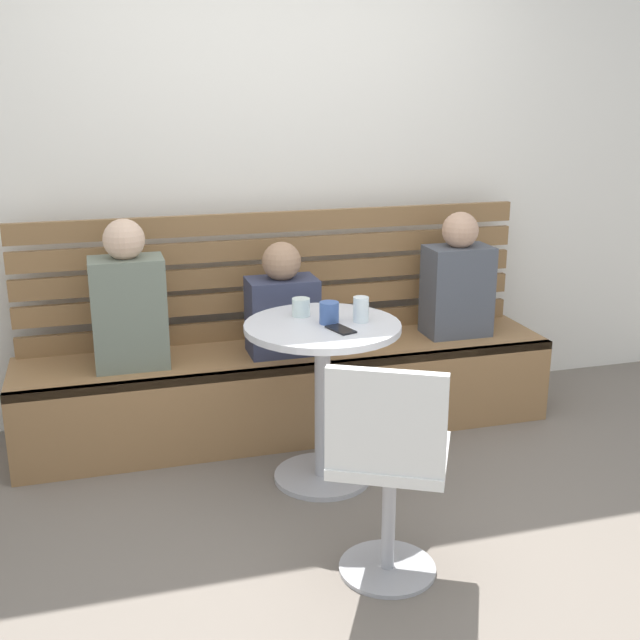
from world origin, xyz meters
TOP-DOWN VIEW (x-y plane):
  - ground at (0.00, 0.00)m, footprint 8.00×8.00m
  - back_wall at (0.00, 1.64)m, footprint 5.20×0.10m
  - booth_bench at (0.00, 1.20)m, footprint 2.70×0.52m
  - booth_backrest at (0.00, 1.44)m, footprint 2.65×0.04m
  - cafe_table at (0.01, 0.64)m, footprint 0.68×0.68m
  - white_chair at (0.01, -0.17)m, footprint 0.54×0.54m
  - person_adult at (-0.78, 1.17)m, footprint 0.34×0.22m
  - person_child_left at (0.92, 1.21)m, footprint 0.34×0.22m
  - person_child_middle at (-0.04, 1.16)m, footprint 0.34×0.22m
  - cup_water_clear at (0.18, 0.62)m, footprint 0.07×0.07m
  - cup_glass_short at (-0.05, 0.78)m, footprint 0.08×0.08m
  - cup_mug_blue at (0.04, 0.63)m, footprint 0.08×0.08m
  - phone_on_table at (0.06, 0.52)m, footprint 0.11×0.15m

SIDE VIEW (x-z plane):
  - ground at x=0.00m, z-range 0.00..0.00m
  - booth_bench at x=0.00m, z-range 0.00..0.44m
  - white_chair at x=0.01m, z-range 0.04..0.89m
  - cafe_table at x=0.01m, z-range 0.15..0.89m
  - person_child_middle at x=-0.04m, z-range 0.40..0.96m
  - person_child_left at x=0.92m, z-range 0.40..1.06m
  - phone_on_table at x=0.06m, z-range 0.74..0.75m
  - person_adult at x=-0.78m, z-range 0.40..1.11m
  - booth_backrest at x=0.00m, z-range 0.44..1.11m
  - cup_glass_short at x=-0.05m, z-range 0.74..0.82m
  - cup_mug_blue at x=0.04m, z-range 0.74..0.83m
  - cup_water_clear at x=0.18m, z-range 0.74..0.85m
  - back_wall at x=0.00m, z-range 0.00..2.90m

